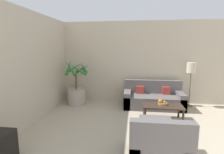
# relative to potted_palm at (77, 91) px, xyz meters

# --- Properties ---
(wall_back) EXTENTS (7.84, 0.06, 2.70)m
(wall_back) POSITION_rel_potted_palm_xyz_m (2.58, 0.52, 0.93)
(wall_back) COLOR beige
(wall_back) RESTS_ON ground_plane
(potted_palm) EXTENTS (0.86, 0.87, 1.49)m
(potted_palm) POSITION_rel_potted_palm_xyz_m (0.00, 0.00, 0.00)
(potted_palm) COLOR #ADA393
(potted_palm) RESTS_ON ground_plane
(sofa_loveseat) EXTENTS (1.80, 0.81, 0.81)m
(sofa_loveseat) POSITION_rel_potted_palm_xyz_m (2.47, -0.01, -0.16)
(sofa_loveseat) COLOR #605B5B
(sofa_loveseat) RESTS_ON ground_plane
(floor_lamp) EXTENTS (0.27, 0.27, 1.39)m
(floor_lamp) POSITION_rel_potted_palm_xyz_m (3.60, 0.21, 0.72)
(floor_lamp) COLOR brown
(floor_lamp) RESTS_ON ground_plane
(coffee_table) EXTENTS (0.99, 0.53, 0.39)m
(coffee_table) POSITION_rel_potted_palm_xyz_m (2.61, -1.00, -0.09)
(coffee_table) COLOR #38281E
(coffee_table) RESTS_ON ground_plane
(fruit_bowl) EXTENTS (0.24, 0.24, 0.05)m
(fruit_bowl) POSITION_rel_potted_palm_xyz_m (2.61, -0.94, -0.01)
(fruit_bowl) COLOR #997A4C
(fruit_bowl) RESTS_ON coffee_table
(apple_red) EXTENTS (0.07, 0.07, 0.07)m
(apple_red) POSITION_rel_potted_palm_xyz_m (2.61, -0.88, 0.05)
(apple_red) COLOR red
(apple_red) RESTS_ON fruit_bowl
(apple_green) EXTENTS (0.07, 0.07, 0.07)m
(apple_green) POSITION_rel_potted_palm_xyz_m (2.64, -0.98, 0.05)
(apple_green) COLOR olive
(apple_green) RESTS_ON fruit_bowl
(orange_fruit) EXTENTS (0.09, 0.09, 0.09)m
(orange_fruit) POSITION_rel_potted_palm_xyz_m (2.54, -0.96, 0.06)
(orange_fruit) COLOR orange
(orange_fruit) RESTS_ON fruit_bowl
(armchair) EXTENTS (0.90, 0.85, 0.84)m
(armchair) POSITION_rel_potted_palm_xyz_m (2.27, -2.76, -0.15)
(armchair) COLOR #605B5B
(armchair) RESTS_ON ground_plane
(ottoman) EXTENTS (0.66, 0.46, 0.38)m
(ottoman) POSITION_rel_potted_palm_xyz_m (2.33, -1.90, -0.23)
(ottoman) COLOR #605B5B
(ottoman) RESTS_ON ground_plane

